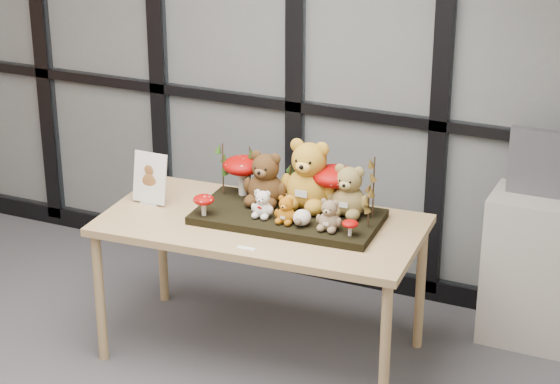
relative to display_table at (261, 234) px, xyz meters
The scene contains 23 objects.
glass_partition 1.38m from the display_table, 125.99° to the left, with size 4.90×0.06×2.78m.
display_table is the anchor object (origin of this frame).
diorama_tray 0.16m from the display_table, 30.41° to the left, with size 0.91×0.46×0.04m, color black.
bear_pooh_yellow 0.40m from the display_table, 47.43° to the left, with size 0.30×0.27×0.39m, color gold, non-canonical shape.
bear_brown_medium 0.29m from the display_table, 105.76° to the left, with size 0.23×0.21×0.31m, color #482D15, non-canonical shape.
bear_tan_back 0.50m from the display_table, 24.42° to the left, with size 0.22×0.20×0.29m, color olive, non-canonical shape.
bear_small_yellow 0.24m from the display_table, 15.02° to the right, with size 0.12×0.10×0.15m, color #B3640E, non-canonical shape.
bear_white_bow 0.19m from the display_table, 50.12° to the right, with size 0.12×0.11×0.16m, color white, non-canonical shape.
bear_beige_small 0.42m from the display_table, ahead, with size 0.13×0.12×0.17m, color #897051, non-canonical shape.
plush_cream_hedgehog 0.28m from the display_table, ahead, with size 0.07×0.06×0.09m, color white, non-canonical shape.
mushroom_back_left 0.36m from the display_table, 135.12° to the left, with size 0.20×0.20×0.23m, color #910604, non-canonical shape.
mushroom_back_right 0.43m from the display_table, 35.76° to the left, with size 0.22×0.22×0.25m, color #910604, non-canonical shape.
mushroom_front_left 0.33m from the display_table, 153.70° to the right, with size 0.11×0.11×0.12m, color #910604, non-canonical shape.
mushroom_front_right 0.51m from the display_table, ahead, with size 0.08×0.08×0.09m, color #910604, non-canonical shape.
sprig_green_far_left 0.41m from the display_table, 151.52° to the left, with size 0.05×0.05×0.28m, color #14390D, non-canonical shape.
sprig_green_mid_left 0.36m from the display_table, 127.58° to the left, with size 0.05×0.05×0.26m, color #14390D, non-canonical shape.
sprig_dry_far_right 0.61m from the display_table, 20.67° to the left, with size 0.05×0.05×0.31m, color brown, non-canonical shape.
sprig_dry_mid_right 0.58m from the display_table, ahead, with size 0.05×0.05×0.21m, color brown, non-canonical shape.
sprig_green_centre 0.32m from the display_table, 78.67° to the left, with size 0.05×0.05×0.18m, color #14390D, non-canonical shape.
sign_holder 0.65m from the display_table, behind, with size 0.19×0.06×0.27m.
label_card 0.33m from the display_table, 77.28° to the right, with size 0.09×0.03×0.00m, color white.
cabinet 1.50m from the display_table, 29.45° to the left, with size 0.61×0.36×0.81m, color #ADA69A.
monitor 1.52m from the display_table, 30.07° to the left, with size 0.49×0.05×0.35m.
Camera 1 is at (2.68, -2.62, 2.75)m, focal length 65.00 mm.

